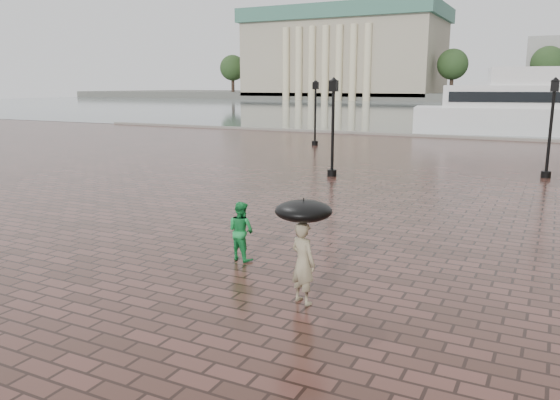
% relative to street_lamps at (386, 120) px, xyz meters
% --- Properties ---
extents(ground, '(300.00, 300.00, 0.00)m').
position_rel_street_lamps_xyz_m(ground, '(5.00, -15.33, -2.33)').
color(ground, '#351E18').
rests_on(ground, ground).
extents(harbour_water, '(240.00, 240.00, 0.00)m').
position_rel_street_lamps_xyz_m(harbour_water, '(5.00, 76.67, -2.33)').
color(harbour_water, '#4C595D').
rests_on(harbour_water, ground).
extents(quay_edge, '(80.00, 0.60, 0.30)m').
position_rel_street_lamps_xyz_m(quay_edge, '(5.00, 16.67, -2.33)').
color(quay_edge, slate).
rests_on(quay_edge, ground).
extents(far_shore, '(300.00, 60.00, 2.00)m').
position_rel_street_lamps_xyz_m(far_shore, '(5.00, 144.67, -1.33)').
color(far_shore, '#4C4C47').
rests_on(far_shore, ground).
extents(museum, '(57.00, 32.50, 26.00)m').
position_rel_street_lamps_xyz_m(museum, '(-50.00, 129.28, 11.58)').
color(museum, gray).
rests_on(museum, ground).
extents(far_trees, '(188.00, 8.00, 13.50)m').
position_rel_street_lamps_xyz_m(far_trees, '(5.00, 122.67, 7.09)').
color(far_trees, '#2D2119').
rests_on(far_trees, ground).
extents(street_lamps, '(15.44, 12.44, 4.40)m').
position_rel_street_lamps_xyz_m(street_lamps, '(0.00, 0.00, 0.00)').
color(street_lamps, black).
rests_on(street_lamps, ground).
extents(adult_pedestrian, '(0.70, 0.60, 1.64)m').
position_rel_street_lamps_xyz_m(adult_pedestrian, '(4.07, -19.83, -1.51)').
color(adult_pedestrian, gray).
rests_on(adult_pedestrian, ground).
extents(child_pedestrian, '(0.81, 0.70, 1.45)m').
position_rel_street_lamps_xyz_m(child_pedestrian, '(1.60, -18.03, -1.60)').
color(child_pedestrian, '#1B9343').
rests_on(child_pedestrian, ground).
extents(ferry_near, '(24.26, 9.67, 7.75)m').
position_rel_street_lamps_xyz_m(ferry_near, '(8.24, 23.57, 0.00)').
color(ferry_near, silver).
rests_on(ferry_near, ground).
extents(umbrella, '(1.10, 1.10, 1.13)m').
position_rel_street_lamps_xyz_m(umbrella, '(4.07, -19.83, -0.47)').
color(umbrella, black).
rests_on(umbrella, ground).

